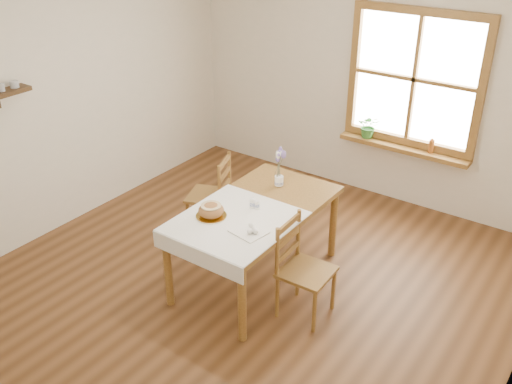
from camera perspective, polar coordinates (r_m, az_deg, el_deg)
ground at (r=5.19m, az=-1.94°, el=-10.10°), size 5.00×5.00×0.00m
room_walls at (r=4.35m, az=-2.30°, el=7.90°), size 4.60×5.10×2.65m
window at (r=6.29m, az=15.58°, el=10.82°), size 1.46×0.08×1.46m
window_sill at (r=6.48m, az=14.51°, el=4.27°), size 1.46×0.20×0.05m
dining_table at (r=5.01m, az=0.00°, el=-2.37°), size 0.90×1.60×0.75m
table_linen at (r=4.76m, az=-2.12°, el=-2.95°), size 0.91×0.99×0.01m
chair_left at (r=5.88m, az=-4.80°, el=-0.24°), size 0.53×0.52×0.86m
chair_right at (r=4.74m, az=5.09°, el=-7.82°), size 0.44×0.42×0.87m
bread_plate at (r=4.82m, az=-4.49°, el=-2.41°), size 0.30×0.30×0.01m
bread_loaf at (r=4.79m, az=-4.52°, el=-1.73°), size 0.22×0.22×0.12m
egg_napkin at (r=4.59m, az=-0.74°, el=-3.99°), size 0.30×0.27×0.01m
eggs at (r=4.58m, az=-0.75°, el=-3.68°), size 0.23×0.22×0.04m
salt_shaker at (r=4.92m, az=-0.33°, el=-1.09°), size 0.06×0.06×0.10m
pepper_shaker at (r=4.90m, az=0.09°, el=-1.26°), size 0.06×0.06×0.09m
flower_vase at (r=5.31m, az=2.31°, el=1.06°), size 0.10×0.10×0.09m
lavender_bouquet at (r=5.23m, az=2.35°, el=2.85°), size 0.15×0.15×0.28m
potted_plant at (r=6.58m, az=11.21°, el=6.22°), size 0.31×0.33×0.21m
amber_bottle at (r=6.35m, az=17.14°, el=4.46°), size 0.07×0.07×0.16m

